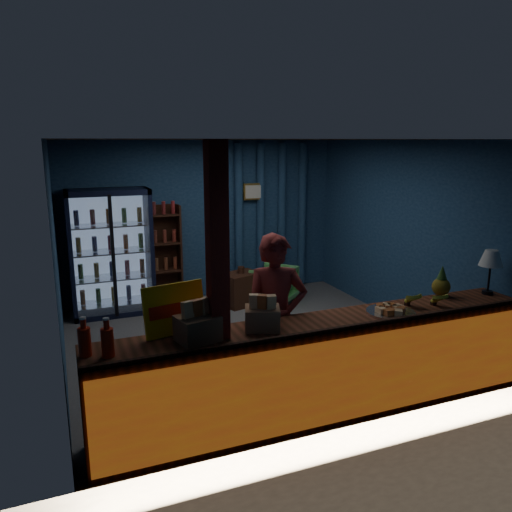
% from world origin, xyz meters
% --- Properties ---
extents(ground, '(4.60, 4.60, 0.00)m').
position_xyz_m(ground, '(0.00, 0.00, 0.00)').
color(ground, '#515154').
rests_on(ground, ground).
extents(room_walls, '(4.60, 4.60, 4.60)m').
position_xyz_m(room_walls, '(0.00, 0.00, 1.57)').
color(room_walls, navy).
rests_on(room_walls, ground).
extents(counter, '(4.40, 0.57, 0.99)m').
position_xyz_m(counter, '(0.00, -1.91, 0.48)').
color(counter, brown).
rests_on(counter, ground).
extents(support_post, '(0.16, 0.16, 2.60)m').
position_xyz_m(support_post, '(-1.05, -1.90, 1.30)').
color(support_post, maroon).
rests_on(support_post, ground).
extents(beverage_cooler, '(1.20, 0.62, 1.90)m').
position_xyz_m(beverage_cooler, '(-1.55, 1.92, 0.93)').
color(beverage_cooler, black).
rests_on(beverage_cooler, ground).
extents(bottle_shelf, '(0.50, 0.28, 1.60)m').
position_xyz_m(bottle_shelf, '(-0.70, 2.06, 0.79)').
color(bottle_shelf, '#3C1C13').
rests_on(bottle_shelf, ground).
extents(curtain_folds, '(1.74, 0.14, 2.50)m').
position_xyz_m(curtain_folds, '(1.00, 2.14, 1.30)').
color(curtain_folds, navy).
rests_on(curtain_folds, room_walls).
extents(framed_picture, '(0.36, 0.04, 0.28)m').
position_xyz_m(framed_picture, '(0.85, 2.10, 1.75)').
color(framed_picture, gold).
rests_on(framed_picture, room_walls).
extents(shopkeeper, '(0.72, 0.59, 1.71)m').
position_xyz_m(shopkeeper, '(-0.31, -1.44, 0.86)').
color(shopkeeper, maroon).
rests_on(shopkeeper, ground).
extents(green_chair, '(0.90, 0.90, 0.59)m').
position_xyz_m(green_chair, '(0.95, 1.45, 0.29)').
color(green_chair, '#63C462').
rests_on(green_chair, ground).
extents(side_table, '(0.68, 0.57, 0.63)m').
position_xyz_m(side_table, '(0.40, 1.49, 0.27)').
color(side_table, '#3C1C13').
rests_on(side_table, ground).
extents(yellow_sign, '(0.56, 0.22, 0.44)m').
position_xyz_m(yellow_sign, '(-1.38, -1.68, 1.17)').
color(yellow_sign, yellow).
rests_on(yellow_sign, counter).
extents(soda_bottles, '(0.26, 0.18, 0.32)m').
position_xyz_m(soda_bottles, '(-2.05, -1.92, 1.08)').
color(soda_bottles, red).
rests_on(soda_bottles, counter).
extents(snack_box_left, '(0.39, 0.34, 0.35)m').
position_xyz_m(snack_box_left, '(-1.24, -1.91, 1.07)').
color(snack_box_left, '#976849').
rests_on(snack_box_left, counter).
extents(snack_box_centre, '(0.37, 0.34, 0.32)m').
position_xyz_m(snack_box_centre, '(-0.63, -1.86, 1.06)').
color(snack_box_centre, '#976849').
rests_on(snack_box_centre, counter).
extents(pastry_tray, '(0.47, 0.47, 0.08)m').
position_xyz_m(pastry_tray, '(0.68, -1.96, 0.98)').
color(pastry_tray, silver).
rests_on(pastry_tray, counter).
extents(banana_bunches, '(0.47, 0.28, 0.16)m').
position_xyz_m(banana_bunches, '(1.12, -1.89, 1.03)').
color(banana_bunches, gold).
rests_on(banana_bunches, counter).
extents(table_lamp, '(0.25, 0.25, 0.49)m').
position_xyz_m(table_lamp, '(2.05, -1.83, 1.33)').
color(table_lamp, black).
rests_on(table_lamp, counter).
extents(pineapple, '(0.19, 0.19, 0.33)m').
position_xyz_m(pineapple, '(1.51, -1.71, 1.09)').
color(pineapple, olive).
rests_on(pineapple, counter).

